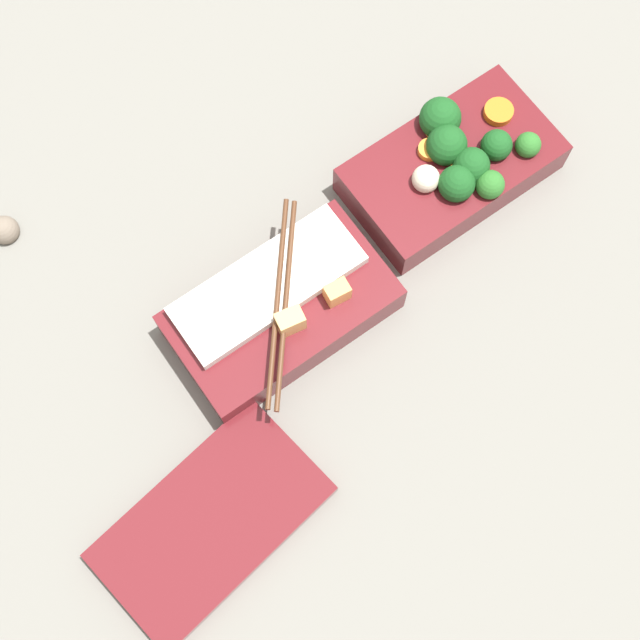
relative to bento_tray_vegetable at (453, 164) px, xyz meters
The scene contains 5 objects.
ground_plane 0.11m from the bento_tray_vegetable, 14.08° to the left, with size 3.00×3.00×0.00m, color slate.
bento_tray_vegetable is the anchor object (origin of this frame).
bento_tray_rice 0.23m from the bento_tray_vegetable, ahead, with size 0.21×0.17×0.07m.
bento_lid 0.43m from the bento_tray_vegetable, 21.22° to the left, with size 0.21×0.12×0.02m, color maroon.
pebble_1 0.46m from the bento_tray_vegetable, 27.42° to the right, with size 0.03×0.03×0.03m, color #7A6B5B.
Camera 1 is at (0.26, 0.25, 0.84)m, focal length 50.00 mm.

